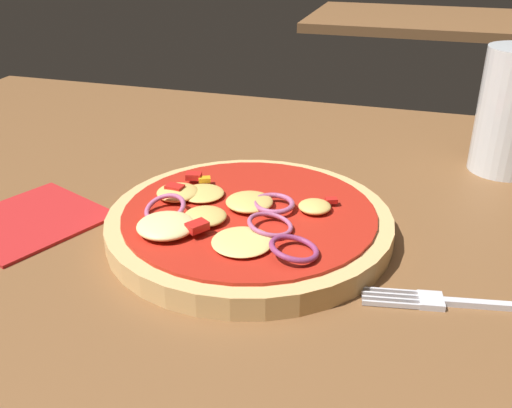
# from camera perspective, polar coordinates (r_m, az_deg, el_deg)

# --- Properties ---
(dining_table) EXTENTS (1.26, 0.82, 0.03)m
(dining_table) POSITION_cam_1_polar(r_m,az_deg,el_deg) (0.52, 5.43, -4.59)
(dining_table) COLOR brown
(dining_table) RESTS_ON ground
(pizza) EXTENTS (0.25, 0.25, 0.04)m
(pizza) POSITION_cam_1_polar(r_m,az_deg,el_deg) (0.51, -0.90, -1.78)
(pizza) COLOR tan
(pizza) RESTS_ON dining_table
(fork) EXTENTS (0.18, 0.04, 0.00)m
(fork) POSITION_cam_1_polar(r_m,az_deg,el_deg) (0.45, 20.85, -9.22)
(fork) COLOR silver
(fork) RESTS_ON dining_table
(beer_glass) EXTENTS (0.07, 0.07, 0.14)m
(beer_glass) POSITION_cam_1_polar(r_m,az_deg,el_deg) (0.68, 23.93, 7.94)
(beer_glass) COLOR silver
(beer_glass) RESTS_ON dining_table
(napkin) EXTENTS (0.15, 0.15, 0.00)m
(napkin) POSITION_cam_1_polar(r_m,az_deg,el_deg) (0.57, -21.43, -1.49)
(napkin) COLOR #B21E1E
(napkin) RESTS_ON dining_table
(background_table) EXTENTS (0.78, 0.45, 0.03)m
(background_table) POSITION_cam_1_polar(r_m,az_deg,el_deg) (1.78, 18.68, 16.71)
(background_table) COLOR brown
(background_table) RESTS_ON ground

